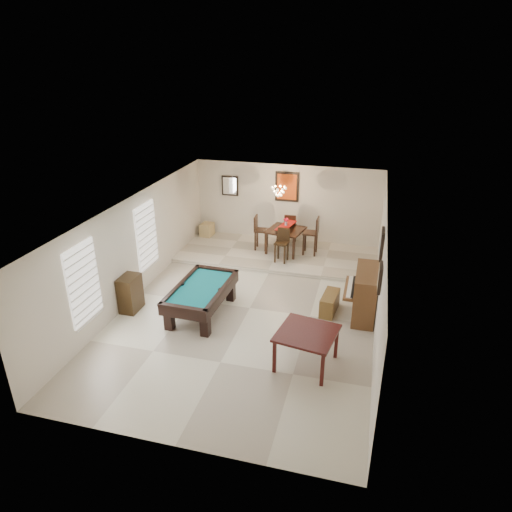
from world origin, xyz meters
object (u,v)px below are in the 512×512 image
at_px(square_table, 306,348).
at_px(dining_chair_west, 261,233).
at_px(flower_vase, 286,222).
at_px(apothecary_chest, 130,293).
at_px(pool_table, 202,301).
at_px(upright_piano, 359,293).
at_px(dining_chair_south, 282,246).
at_px(corner_bench, 207,230).
at_px(chandelier, 279,188).
at_px(dining_chair_east, 310,236).
at_px(piano_bench, 330,303).
at_px(dining_table, 286,239).
at_px(dining_chair_north, 291,228).

bearing_deg(square_table, dining_chair_west, 113.07).
bearing_deg(flower_vase, apothecary_chest, -125.04).
height_order(pool_table, square_table, square_table).
xyz_separation_m(upright_piano, dining_chair_south, (-2.36, 2.30, 0.03)).
xyz_separation_m(square_table, dining_chair_south, (-1.46, 4.54, 0.23)).
bearing_deg(corner_bench, flower_vase, -13.23).
height_order(dining_chair_south, corner_bench, dining_chair_south).
bearing_deg(flower_vase, chandelier, -129.35).
distance_m(dining_chair_east, chandelier, 1.79).
relative_size(dining_chair_west, chandelier, 1.80).
height_order(piano_bench, flower_vase, flower_vase).
bearing_deg(upright_piano, dining_table, 128.05).
height_order(flower_vase, chandelier, chandelier).
bearing_deg(corner_bench, pool_table, -71.10).
height_order(pool_table, apothecary_chest, apothecary_chest).
xyz_separation_m(piano_bench, dining_chair_east, (-0.96, 3.12, 0.47)).
bearing_deg(dining_chair_south, dining_chair_east, 53.61).
xyz_separation_m(piano_bench, dining_chair_south, (-1.68, 2.34, 0.38)).
relative_size(pool_table, dining_chair_east, 1.80).
xyz_separation_m(dining_table, chandelier, (-0.19, -0.24, 1.65)).
bearing_deg(upright_piano, piano_bench, -176.49).
xyz_separation_m(square_table, corner_bench, (-4.32, 5.97, -0.05)).
height_order(pool_table, piano_bench, pool_table).
height_order(dining_table, dining_chair_east, dining_chair_east).
height_order(upright_piano, dining_chair_south, upright_piano).
height_order(upright_piano, piano_bench, upright_piano).
xyz_separation_m(pool_table, flower_vase, (1.24, 3.98, 0.74)).
bearing_deg(dining_chair_west, apothecary_chest, 149.59).
relative_size(apothecary_chest, dining_chair_north, 0.90).
bearing_deg(pool_table, dining_table, 74.82).
relative_size(dining_table, chandelier, 1.72).
height_order(upright_piano, dining_chair_east, dining_chair_east).
height_order(piano_bench, corner_bench, corner_bench).
bearing_deg(dining_chair_east, piano_bench, 17.52).
relative_size(apothecary_chest, dining_chair_west, 0.83).
height_order(upright_piano, dining_chair_west, dining_chair_west).
xyz_separation_m(square_table, apothecary_chest, (-4.47, 1.06, 0.06)).
relative_size(apothecary_chest, dining_table, 0.87).
distance_m(apothecary_chest, flower_vase, 5.22).
xyz_separation_m(piano_bench, dining_chair_north, (-1.70, 3.83, 0.38)).
bearing_deg(dining_chair_west, dining_chair_north, -50.18).
relative_size(upright_piano, dining_chair_east, 1.19).
bearing_deg(chandelier, piano_bench, -56.22).
height_order(dining_table, dining_chair_west, dining_chair_west).
bearing_deg(dining_chair_west, piano_bench, -144.18).
bearing_deg(chandelier, dining_chair_east, 15.00).
height_order(apothecary_chest, dining_chair_north, dining_chair_north).
height_order(square_table, corner_bench, square_table).
bearing_deg(pool_table, flower_vase, 74.82).
xyz_separation_m(dining_chair_west, corner_bench, (-2.06, 0.66, -0.33)).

